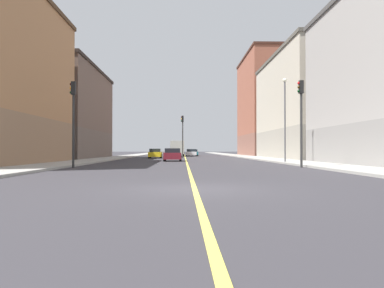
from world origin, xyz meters
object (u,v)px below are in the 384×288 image
object	(u,v)px
building_left_far	(272,106)
building_right_midblock	(58,113)
traffic_light_median_far	(183,131)
car_yellow	(155,153)
car_maroon	(173,155)
box_truck	(178,148)
traffic_light_right_near	(73,112)
street_lamp_left_near	(285,111)
building_left_mid	(314,107)
traffic_light_left_near	(301,111)
car_white	(191,153)
car_teal	(193,153)

from	to	relation	value
building_left_far	building_right_midblock	bearing A→B (deg)	-147.24
traffic_light_median_far	car_yellow	size ratio (longest dim) A/B	1.49
car_maroon	box_truck	xyz separation A→B (m)	(0.15, 27.65, 0.85)
building_right_midblock	traffic_light_right_near	xyz separation A→B (m)	(9.53, -25.73, -2.34)
traffic_light_right_near	box_truck	bearing A→B (deg)	81.20
building_right_midblock	street_lamp_left_near	bearing A→B (deg)	-34.32
car_maroon	car_yellow	bearing A→B (deg)	101.78
traffic_light_right_near	building_left_mid	bearing A→B (deg)	44.41
building_left_mid	building_right_midblock	distance (m)	34.79
traffic_light_right_near	traffic_light_median_far	size ratio (longest dim) A/B	0.97
traffic_light_left_near	traffic_light_median_far	size ratio (longest dim) A/B	0.99
traffic_light_median_far	car_white	xyz separation A→B (m)	(1.59, 15.27, -3.28)
building_left_mid	box_truck	xyz separation A→B (m)	(-18.70, 17.54, -5.50)
building_right_midblock	street_lamp_left_near	distance (m)	31.79
street_lamp_left_near	box_truck	distance (m)	36.05
building_left_far	traffic_light_left_near	distance (m)	49.40
building_left_far	box_truck	world-z (taller)	building_left_far
building_right_midblock	car_maroon	size ratio (longest dim) A/B	5.08
street_lamp_left_near	car_white	xyz separation A→B (m)	(-7.65, 35.57, -4.03)
traffic_light_right_near	box_truck	world-z (taller)	traffic_light_right_near
traffic_light_median_far	car_yellow	world-z (taller)	traffic_light_median_far
car_teal	car_maroon	distance (m)	34.94
building_right_midblock	car_teal	size ratio (longest dim) A/B	5.16
building_left_mid	building_left_far	distance (m)	23.53
traffic_light_right_near	traffic_light_median_far	distance (m)	29.09
street_lamp_left_near	box_truck	world-z (taller)	street_lamp_left_near
building_right_midblock	traffic_light_right_near	size ratio (longest dim) A/B	3.50
traffic_light_left_near	car_yellow	size ratio (longest dim) A/B	1.47
traffic_light_median_far	car_teal	world-z (taller)	traffic_light_median_far
building_left_far	box_truck	size ratio (longest dim) A/B	2.77
building_left_mid	car_maroon	xyz separation A→B (m)	(-18.85, -10.11, -6.35)
building_right_midblock	box_truck	xyz separation A→B (m)	(16.07, 16.55, -4.64)
building_left_mid	car_teal	bearing A→B (deg)	122.47
building_left_far	traffic_light_median_far	distance (m)	27.39
building_left_far	building_left_mid	bearing A→B (deg)	-90.00
traffic_light_left_near	street_lamp_left_near	world-z (taller)	street_lamp_left_near
building_right_midblock	car_yellow	bearing A→B (deg)	10.72
traffic_light_left_near	traffic_light_median_far	bearing A→B (deg)	106.30
car_maroon	building_right_midblock	bearing A→B (deg)	145.12
traffic_light_right_near	box_truck	xyz separation A→B (m)	(6.54, 42.27, -2.29)
street_lamp_left_near	car_yellow	world-z (taller)	street_lamp_left_near
building_right_midblock	car_teal	bearing A→B (deg)	51.20
car_maroon	car_white	size ratio (longest dim) A/B	0.95
car_white	box_truck	world-z (taller)	box_truck
street_lamp_left_near	traffic_light_median_far	bearing A→B (deg)	114.48
building_left_mid	car_yellow	bearing A→B (deg)	170.91
box_truck	car_yellow	bearing A→B (deg)	-101.97
car_white	car_maroon	bearing A→B (deg)	-95.28
traffic_light_left_near	car_maroon	distance (m)	17.63
building_left_mid	traffic_light_right_near	size ratio (longest dim) A/B	3.98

